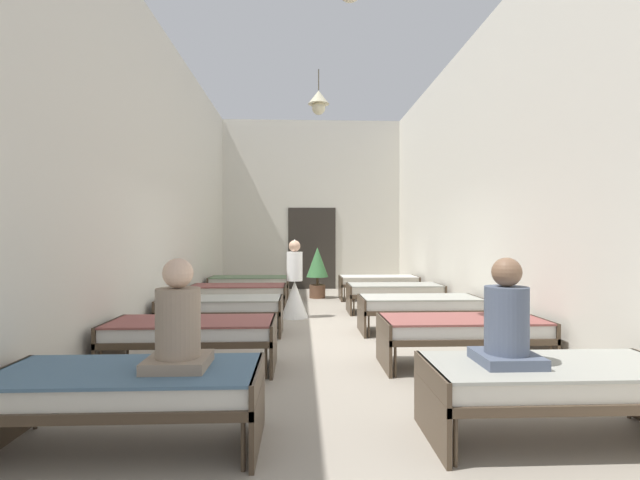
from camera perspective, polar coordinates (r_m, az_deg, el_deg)
ground_plane at (r=7.26m, az=0.18°, el=-12.19°), size 5.84×12.90×0.10m
room_shell at (r=8.34m, az=-0.20°, el=7.06°), size 5.64×12.50×5.00m
bed_left_row_0 at (r=3.67m, az=-23.23°, el=-16.90°), size 1.90×0.84×0.57m
bed_right_row_0 at (r=3.94m, az=27.55°, el=-15.70°), size 1.90×0.84×0.57m
bed_left_row_1 at (r=5.44m, az=-15.97°, el=-11.20°), size 1.90×0.84×0.57m
bed_right_row_1 at (r=5.62m, az=17.65°, el=-10.82°), size 1.90×0.84×0.57m
bed_left_row_2 at (r=7.27m, az=-12.43°, el=-8.26°), size 1.90×0.84×0.57m
bed_right_row_2 at (r=7.41m, az=12.54°, el=-8.10°), size 1.90×0.84×0.57m
bed_left_row_3 at (r=9.13m, az=-10.35°, el=-6.49°), size 1.90×0.84×0.57m
bed_right_row_3 at (r=9.24m, az=9.47°, el=-6.41°), size 1.90×0.84×0.57m
bed_left_row_4 at (r=11.00m, az=-8.99°, el=-5.32°), size 1.90×0.84×0.57m
bed_right_row_4 at (r=11.10m, az=7.43°, el=-5.27°), size 1.90×0.84×0.57m
nurse_near_aisle at (r=8.53m, az=-3.26°, el=-6.36°), size 0.52×0.52×1.49m
patient_seated_primary at (r=3.70m, az=22.70°, el=-9.92°), size 0.44×0.44×0.80m
patient_seated_secondary at (r=3.48m, az=-17.65°, el=-10.56°), size 0.44×0.44×0.80m
potted_plant at (r=11.24m, az=-0.34°, el=-3.54°), size 0.55×0.55×1.28m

